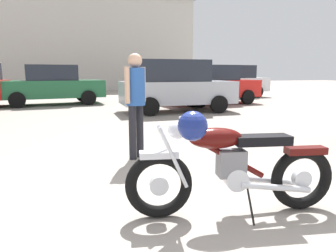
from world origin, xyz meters
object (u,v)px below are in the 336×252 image
at_px(white_estate_far, 52,85).
at_px(pale_sedan_back, 175,85).
at_px(bystander, 136,95).
at_px(blue_hatchback_right, 224,80).
at_px(silver_sedan_mid, 210,85).
at_px(vintage_motorcycle, 229,166).

bearing_deg(white_estate_far, pale_sedan_back, -48.31).
relative_size(bystander, white_estate_far, 0.38).
xyz_separation_m(white_estate_far, pale_sedan_back, (4.24, -3.80, 0.08)).
bearing_deg(blue_hatchback_right, white_estate_far, -175.41).
relative_size(bystander, blue_hatchback_right, 0.34).
bearing_deg(silver_sedan_mid, vintage_motorcycle, -121.35).
height_order(silver_sedan_mid, blue_hatchback_right, blue_hatchback_right).
relative_size(vintage_motorcycle, pale_sedan_back, 0.53).
bearing_deg(bystander, blue_hatchback_right, -71.81).
distance_m(white_estate_far, pale_sedan_back, 5.69).
distance_m(bystander, pale_sedan_back, 5.95).
relative_size(white_estate_far, pale_sedan_back, 1.12).
bearing_deg(blue_hatchback_right, pale_sedan_back, -135.44).
xyz_separation_m(vintage_motorcycle, blue_hatchback_right, (6.53, 12.78, 0.45)).
bearing_deg(vintage_motorcycle, pale_sedan_back, -95.01).
bearing_deg(white_estate_far, blue_hatchback_right, 2.27).
distance_m(vintage_motorcycle, blue_hatchback_right, 14.36).
distance_m(bystander, blue_hatchback_right, 12.66).
bearing_deg(silver_sedan_mid, blue_hatchback_right, 46.63).
relative_size(vintage_motorcycle, blue_hatchback_right, 0.43).
distance_m(silver_sedan_mid, blue_hatchback_right, 3.78).
bearing_deg(bystander, vintage_motorcycle, 153.10).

